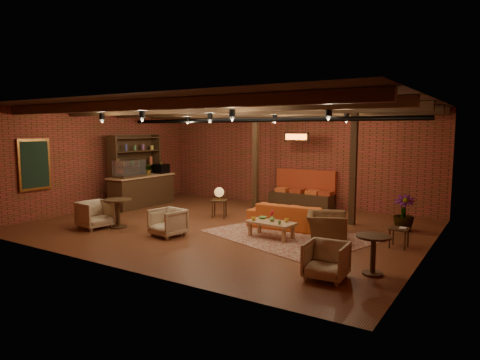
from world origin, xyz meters
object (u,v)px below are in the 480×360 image
Objects in this scene: armchair_a at (95,213)px; plant_tall at (405,177)px; armchair_b at (168,221)px; sofa at (293,216)px; coffee_table at (271,223)px; round_table_right at (373,249)px; side_table_lamp at (219,195)px; armchair_far at (326,259)px; round_table_left at (118,208)px; armchair_right at (327,223)px; side_table_book at (399,229)px.

plant_tall is at bearing -51.16° from armchair_a.
armchair_a is at bearing -161.57° from armchair_b.
sofa reaches higher than coffee_table.
plant_tall is at bearing -154.95° from sofa.
armchair_a is 7.18m from round_table_right.
armchair_far is (4.58, -3.29, -0.33)m from side_table_lamp.
sofa is 2.49m from side_table_lamp.
plant_tall reaches higher than sofa.
armchair_a reaches higher than coffee_table.
round_table_left is 1.06× the size of round_table_right.
armchair_a is 5.96m from armchair_right.
sofa is at bearing 87.82° from coffee_table.
round_table_right is at bearing -90.00° from side_table_book.
coffee_table is 1.66× the size of round_table_right.
coffee_table is 1.61× the size of armchair_b.
sofa is at bearing 137.81° from round_table_right.
armchair_right is at bearing -121.54° from plant_tall.
armchair_a is 6.56m from armchair_far.
armchair_b is 5.34m from side_table_book.
armchair_right is 2.61m from plant_tall.
side_table_book is at bearing 29.82° from armchair_b.
armchair_far is (-0.63, -2.72, -0.05)m from side_table_book.
sofa is 4.97× the size of side_table_book.
coffee_table is 3.66m from plant_tall.
round_table_left is 0.74× the size of armchair_right.
plant_tall reaches higher than armchair_far.
side_table_lamp is 0.88× the size of armchair_right.
armchair_b is (-2.20, -1.19, 0.02)m from coffee_table.
side_table_lamp is 1.22× the size of armchair_b.
plant_tall is (2.52, 2.45, 1.04)m from coffee_table.
side_table_book is 0.64× the size of armchair_far.
armchair_far is at bearing -7.35° from round_table_left.
armchair_a is at bearing 88.26° from armchair_right.
plant_tall reaches higher than round_table_right.
round_table_right is 3.91m from plant_tall.
armchair_b reaches higher than sofa.
side_table_book is at bearing -97.94° from armchair_right.
sofa is 3.01× the size of round_table_left.
round_table_right is at bearing -79.59° from armchair_a.
coffee_table is at bearing 17.25° from round_table_left.
round_table_left reaches higher than armchair_b.
armchair_far is (0.91, -2.38, -0.09)m from armchair_right.
armchair_far is at bearing -42.80° from coffee_table.
round_table_right is at bearing -25.86° from coffee_table.
armchair_far is (6.07, -0.78, -0.16)m from round_table_left.
coffee_table is at bearing 37.20° from armchair_b.
armchair_a is 0.29× the size of plant_tall.
round_table_left is 1.06× the size of armchair_far.
armchair_b is at bearing 178.15° from round_table_right.
armchair_far reaches higher than sofa.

